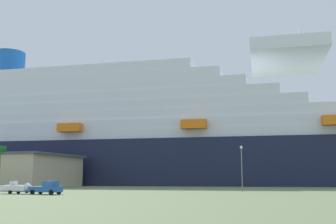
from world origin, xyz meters
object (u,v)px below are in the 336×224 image
at_px(palm_tree, 0,154).
at_px(cruise_ship, 90,139).
at_px(pickup_truck, 47,188).
at_px(small_boat_on_trailer, 19,188).
at_px(parked_car_blue_suv, 7,184).
at_px(street_lamp, 242,162).

bearing_deg(palm_tree, cruise_ship, 92.06).
height_order(pickup_truck, small_boat_on_trailer, pickup_truck).
distance_m(cruise_ship, palm_tree, 59.54).
bearing_deg(parked_car_blue_suv, pickup_truck, -50.63).
bearing_deg(cruise_ship, small_boat_on_trailer, -75.87).
relative_size(cruise_ship, parked_car_blue_suv, 62.97).
relative_size(pickup_truck, street_lamp, 0.65).
bearing_deg(street_lamp, pickup_truck, -146.66).
distance_m(cruise_ship, parked_car_blue_suv, 44.68).
height_order(small_boat_on_trailer, street_lamp, street_lamp).
height_order(cruise_ship, pickup_truck, cruise_ship).
xyz_separation_m(small_boat_on_trailer, street_lamp, (36.94, 19.46, 4.81)).
bearing_deg(street_lamp, palm_tree, 178.12).
height_order(palm_tree, parked_car_blue_suv, palm_tree).
relative_size(pickup_truck, parked_car_blue_suv, 1.31).
distance_m(pickup_truck, street_lamp, 37.70).
bearing_deg(parked_car_blue_suv, street_lamp, -17.00).
height_order(cruise_ship, small_boat_on_trailer, cruise_ship).
bearing_deg(pickup_truck, cruise_ship, 107.67).
relative_size(pickup_truck, palm_tree, 0.58).
bearing_deg(parked_car_blue_suv, small_boat_on_trailer, -55.08).
relative_size(palm_tree, parked_car_blue_suv, 2.25).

